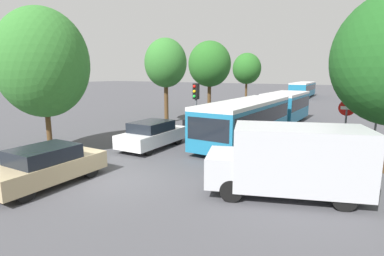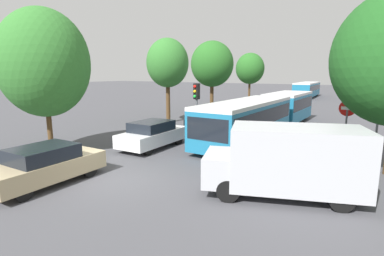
{
  "view_description": "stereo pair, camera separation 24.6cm",
  "coord_description": "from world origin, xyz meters",
  "px_view_note": "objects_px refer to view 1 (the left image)",
  "views": [
    {
      "loc": [
        7.96,
        -7.72,
        4.0
      ],
      "look_at": [
        0.2,
        5.23,
        1.2
      ],
      "focal_mm": 28.0,
      "sensor_mm": 36.0,
      "label": 1
    },
    {
      "loc": [
        8.17,
        -7.59,
        4.0
      ],
      "look_at": [
        0.2,
        5.23,
        1.2
      ],
      "focal_mm": 28.0,
      "sensor_mm": 36.0,
      "label": 2
    }
  ],
  "objects_px": {
    "queued_car_navy": "(265,103)",
    "queued_car_black": "(208,119)",
    "direction_sign_post": "(378,103)",
    "tree_left_mid": "(166,63)",
    "traffic_light": "(196,99)",
    "queued_car_graphite": "(282,99)",
    "city_bus_rear": "(303,89)",
    "tree_left_near": "(43,63)",
    "queued_car_tan": "(47,166)",
    "white_van": "(291,159)",
    "queued_car_white": "(152,134)",
    "tree_left_far": "(209,65)",
    "articulated_bus": "(265,112)",
    "no_entry_sign": "(346,121)",
    "tree_left_distant": "(246,69)",
    "queued_car_blue": "(244,110)"
  },
  "relations": [
    {
      "from": "queued_car_blue",
      "to": "tree_left_far",
      "type": "bearing_deg",
      "value": 67.04
    },
    {
      "from": "queued_car_navy",
      "to": "tree_left_near",
      "type": "relative_size",
      "value": 0.6
    },
    {
      "from": "articulated_bus",
      "to": "queued_car_black",
      "type": "bearing_deg",
      "value": -73.6
    },
    {
      "from": "queued_car_black",
      "to": "direction_sign_post",
      "type": "relative_size",
      "value": 1.14
    },
    {
      "from": "queued_car_black",
      "to": "no_entry_sign",
      "type": "xyz_separation_m",
      "value": [
        9.02,
        -3.93,
        1.16
      ]
    },
    {
      "from": "direction_sign_post",
      "to": "tree_left_mid",
      "type": "xyz_separation_m",
      "value": [
        -14.38,
        2.65,
        2.17
      ]
    },
    {
      "from": "articulated_bus",
      "to": "tree_left_near",
      "type": "relative_size",
      "value": 2.32
    },
    {
      "from": "queued_car_tan",
      "to": "no_entry_sign",
      "type": "height_order",
      "value": "no_entry_sign"
    },
    {
      "from": "queued_car_tan",
      "to": "tree_left_far",
      "type": "height_order",
      "value": "tree_left_far"
    },
    {
      "from": "queued_car_graphite",
      "to": "direction_sign_post",
      "type": "bearing_deg",
      "value": -155.65
    },
    {
      "from": "tree_left_mid",
      "to": "city_bus_rear",
      "type": "bearing_deg",
      "value": 82.39
    },
    {
      "from": "queued_car_navy",
      "to": "queued_car_black",
      "type": "bearing_deg",
      "value": 178.86
    },
    {
      "from": "city_bus_rear",
      "to": "tree_left_mid",
      "type": "distance_m",
      "value": 32.71
    },
    {
      "from": "queued_car_graphite",
      "to": "tree_left_mid",
      "type": "height_order",
      "value": "tree_left_mid"
    },
    {
      "from": "queued_car_black",
      "to": "tree_left_mid",
      "type": "height_order",
      "value": "tree_left_mid"
    },
    {
      "from": "direction_sign_post",
      "to": "tree_left_near",
      "type": "height_order",
      "value": "tree_left_near"
    },
    {
      "from": "tree_left_mid",
      "to": "queued_car_graphite",
      "type": "bearing_deg",
      "value": 76.32
    },
    {
      "from": "traffic_light",
      "to": "queued_car_graphite",
      "type": "bearing_deg",
      "value": -165.2
    },
    {
      "from": "queued_car_graphite",
      "to": "no_entry_sign",
      "type": "distance_m",
      "value": 24.7
    },
    {
      "from": "queued_car_tan",
      "to": "white_van",
      "type": "height_order",
      "value": "white_van"
    },
    {
      "from": "no_entry_sign",
      "to": "tree_left_mid",
      "type": "distance_m",
      "value": 14.3
    },
    {
      "from": "queued_car_graphite",
      "to": "tree_left_mid",
      "type": "bearing_deg",
      "value": 165.42
    },
    {
      "from": "tree_left_mid",
      "to": "tree_left_near",
      "type": "bearing_deg",
      "value": -86.91
    },
    {
      "from": "queued_car_blue",
      "to": "traffic_light",
      "type": "bearing_deg",
      "value": -174.98
    },
    {
      "from": "queued_car_tan",
      "to": "queued_car_graphite",
      "type": "bearing_deg",
      "value": -1.19
    },
    {
      "from": "queued_car_tan",
      "to": "tree_left_mid",
      "type": "bearing_deg",
      "value": 17.02
    },
    {
      "from": "queued_car_white",
      "to": "queued_car_navy",
      "type": "height_order",
      "value": "queued_car_navy"
    },
    {
      "from": "direction_sign_post",
      "to": "tree_left_mid",
      "type": "relative_size",
      "value": 0.54
    },
    {
      "from": "tree_left_near",
      "to": "tree_left_mid",
      "type": "bearing_deg",
      "value": 93.09
    },
    {
      "from": "traffic_light",
      "to": "tree_left_near",
      "type": "xyz_separation_m",
      "value": [
        -4.87,
        -6.04,
        1.94
      ]
    },
    {
      "from": "city_bus_rear",
      "to": "queued_car_navy",
      "type": "bearing_deg",
      "value": 177.68
    },
    {
      "from": "city_bus_rear",
      "to": "queued_car_graphite",
      "type": "bearing_deg",
      "value": 178.56
    },
    {
      "from": "tree_left_distant",
      "to": "direction_sign_post",
      "type": "bearing_deg",
      "value": -54.37
    },
    {
      "from": "tree_left_mid",
      "to": "queued_car_navy",
      "type": "bearing_deg",
      "value": 70.99
    },
    {
      "from": "queued_car_graphite",
      "to": "traffic_light",
      "type": "bearing_deg",
      "value": -178.48
    },
    {
      "from": "queued_car_black",
      "to": "queued_car_graphite",
      "type": "relative_size",
      "value": 1.04
    },
    {
      "from": "traffic_light",
      "to": "direction_sign_post",
      "type": "distance_m",
      "value": 9.16
    },
    {
      "from": "articulated_bus",
      "to": "queued_car_blue",
      "type": "relative_size",
      "value": 4.03
    },
    {
      "from": "tree_left_near",
      "to": "tree_left_distant",
      "type": "bearing_deg",
      "value": 90.94
    },
    {
      "from": "articulated_bus",
      "to": "queued_car_white",
      "type": "distance_m",
      "value": 8.33
    },
    {
      "from": "direction_sign_post",
      "to": "tree_left_near",
      "type": "xyz_separation_m",
      "value": [
        -13.8,
        -8.04,
        1.89
      ]
    },
    {
      "from": "queued_car_black",
      "to": "queued_car_graphite",
      "type": "bearing_deg",
      "value": -1.77
    },
    {
      "from": "traffic_light",
      "to": "tree_left_distant",
      "type": "bearing_deg",
      "value": -153.95
    },
    {
      "from": "queued_car_blue",
      "to": "direction_sign_post",
      "type": "height_order",
      "value": "direction_sign_post"
    },
    {
      "from": "queued_car_navy",
      "to": "traffic_light",
      "type": "bearing_deg",
      "value": -176.82
    },
    {
      "from": "queued_car_white",
      "to": "white_van",
      "type": "bearing_deg",
      "value": -110.05
    },
    {
      "from": "traffic_light",
      "to": "tree_left_distant",
      "type": "height_order",
      "value": "tree_left_distant"
    },
    {
      "from": "articulated_bus",
      "to": "white_van",
      "type": "distance_m",
      "value": 10.85
    },
    {
      "from": "tree_left_far",
      "to": "white_van",
      "type": "bearing_deg",
      "value": -55.0
    },
    {
      "from": "queued_car_navy",
      "to": "no_entry_sign",
      "type": "bearing_deg",
      "value": -153.11
    }
  ]
}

